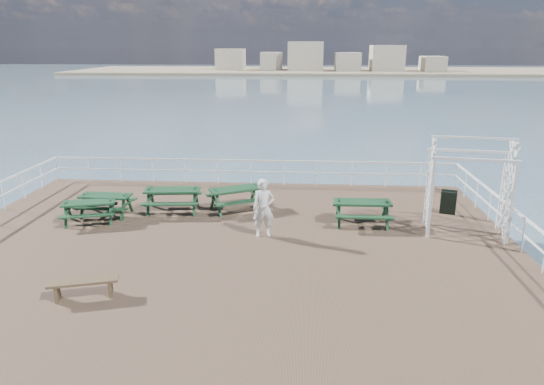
% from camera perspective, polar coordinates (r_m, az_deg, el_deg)
% --- Properties ---
extents(ground, '(18.00, 14.00, 0.30)m').
position_cam_1_polar(ground, '(15.21, -5.36, -6.59)').
color(ground, brown).
rests_on(ground, ground).
extents(sea_backdrop, '(300.00, 300.00, 9.20)m').
position_cam_1_polar(sea_backdrop, '(148.30, 8.14, 14.35)').
color(sea_backdrop, '#476177').
rests_on(sea_backdrop, ground).
extents(railing, '(17.77, 13.76, 1.10)m').
position_cam_1_polar(railing, '(17.25, -4.34, -0.05)').
color(railing, silver).
rests_on(railing, ground).
extents(picnic_table_a, '(1.85, 1.52, 0.87)m').
position_cam_1_polar(picnic_table_a, '(18.40, -18.97, -0.89)').
color(picnic_table_a, '#13351A').
rests_on(picnic_table_a, ground).
extents(picnic_table_b, '(2.15, 1.80, 0.97)m').
position_cam_1_polar(picnic_table_b, '(18.16, -11.62, -0.31)').
color(picnic_table_b, '#13351A').
rests_on(picnic_table_b, ground).
extents(picnic_table_c, '(2.44, 2.29, 0.94)m').
position_cam_1_polar(picnic_table_c, '(18.05, -4.25, -0.17)').
color(picnic_table_c, '#13351A').
rests_on(picnic_table_c, ground).
extents(picnic_table_d, '(2.06, 1.82, 0.85)m').
position_cam_1_polar(picnic_table_d, '(17.87, -20.72, -1.64)').
color(picnic_table_d, '#13351A').
rests_on(picnic_table_d, ground).
extents(picnic_table_e, '(1.93, 1.56, 0.94)m').
position_cam_1_polar(picnic_table_e, '(16.80, 10.57, -1.75)').
color(picnic_table_e, '#13351A').
rests_on(picnic_table_e, ground).
extents(flat_bench_near, '(1.68, 0.84, 0.47)m').
position_cam_1_polar(flat_bench_near, '(12.78, -21.30, -10.06)').
color(flat_bench_near, brown).
rests_on(flat_bench_near, ground).
extents(trellis_arbor, '(2.74, 1.73, 3.19)m').
position_cam_1_polar(trellis_arbor, '(16.71, 22.04, 0.10)').
color(trellis_arbor, silver).
rests_on(trellis_arbor, ground).
extents(sandwich_board, '(0.64, 0.55, 0.90)m').
position_cam_1_polar(sandwich_board, '(18.66, 20.02, -1.14)').
color(sandwich_board, black).
rests_on(sandwich_board, ground).
extents(person, '(0.76, 0.57, 1.89)m').
position_cam_1_polar(person, '(15.40, -1.00, -1.84)').
color(person, silver).
rests_on(person, ground).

